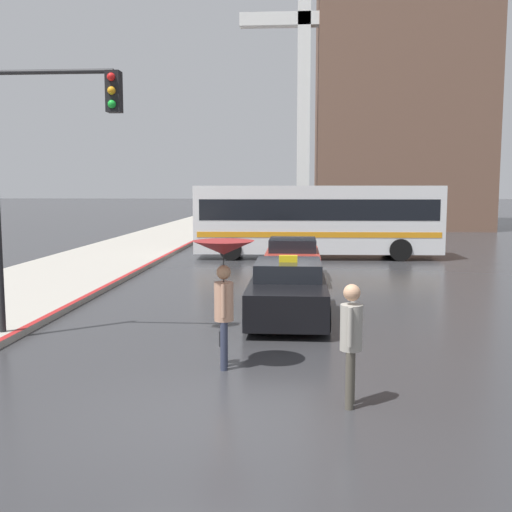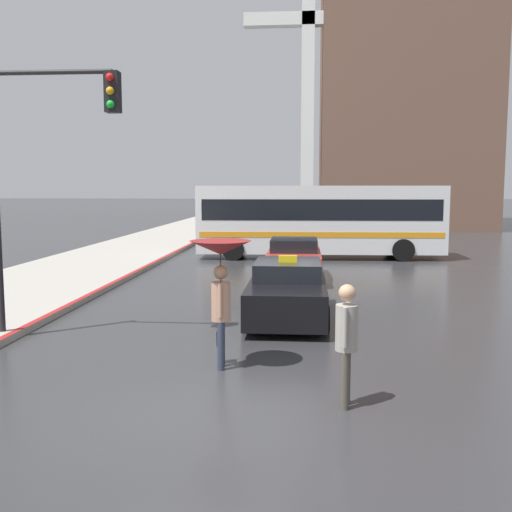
# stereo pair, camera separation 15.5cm
# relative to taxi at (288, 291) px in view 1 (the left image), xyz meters

# --- Properties ---
(ground_plane) EXTENTS (300.00, 300.00, 0.00)m
(ground_plane) POSITION_rel_taxi_xyz_m (-1.21, -6.52, -0.65)
(ground_plane) COLOR #2D2D30
(taxi) EXTENTS (1.91, 4.49, 1.54)m
(taxi) POSITION_rel_taxi_xyz_m (0.00, 0.00, 0.00)
(taxi) COLOR black
(taxi) RESTS_ON ground_plane
(sedan_red) EXTENTS (1.91, 4.17, 1.39)m
(sedan_red) POSITION_rel_taxi_xyz_m (0.04, 6.12, 0.01)
(sedan_red) COLOR #A52D23
(sedan_red) RESTS_ON ground_plane
(city_bus) EXTENTS (10.89, 2.97, 3.22)m
(city_bus) POSITION_rel_taxi_xyz_m (1.05, 12.61, 1.13)
(city_bus) COLOR silver
(city_bus) RESTS_ON ground_plane
(pedestrian_with_umbrella) EXTENTS (1.07, 1.07, 2.25)m
(pedestrian_with_umbrella) POSITION_rel_taxi_xyz_m (-1.04, -4.15, 1.15)
(pedestrian_with_umbrella) COLOR #2D3347
(pedestrian_with_umbrella) RESTS_ON ground_plane
(pedestrian_man) EXTENTS (0.37, 0.48, 1.80)m
(pedestrian_man) POSITION_rel_taxi_xyz_m (1.01, -5.85, 0.43)
(pedestrian_man) COLOR #4C473D
(pedestrian_man) RESTS_ON ground_plane
(traffic_light) EXTENTS (2.73, 0.38, 5.74)m
(traffic_light) POSITION_rel_taxi_xyz_m (-4.90, -2.45, 3.28)
(traffic_light) COLOR black
(traffic_light) RESTS_ON ground_plane
(monument_cross) EXTENTS (9.01, 0.90, 20.47)m
(monument_cross) POSITION_rel_taxi_xyz_m (0.51, 29.03, 10.96)
(monument_cross) COLOR white
(monument_cross) RESTS_ON ground_plane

